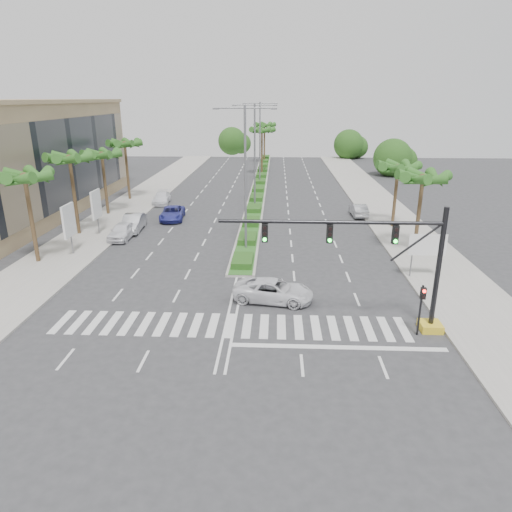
{
  "coord_description": "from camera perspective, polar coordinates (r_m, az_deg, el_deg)",
  "views": [
    {
      "loc": [
        2.61,
        -23.7,
        12.58
      ],
      "look_at": [
        1.35,
        3.81,
        3.0
      ],
      "focal_mm": 32.0,
      "sensor_mm": 36.0,
      "label": 1
    }
  ],
  "objects": [
    {
      "name": "ground",
      "position": [
        26.96,
        -3.27,
        -8.67
      ],
      "size": [
        160.0,
        160.0,
        0.0
      ],
      "primitive_type": "plane",
      "color": "#333335",
      "rests_on": "ground"
    },
    {
      "name": "footpath_right",
      "position": [
        47.16,
        18.03,
        2.85
      ],
      "size": [
        6.0,
        120.0,
        0.15
      ],
      "primitive_type": "cube",
      "color": "gray",
      "rests_on": "ground"
    },
    {
      "name": "footpath_left",
      "position": [
        48.82,
        -18.91,
        3.29
      ],
      "size": [
        6.0,
        120.0,
        0.15
      ],
      "primitive_type": "cube",
      "color": "gray",
      "rests_on": "ground"
    },
    {
      "name": "median",
      "position": [
        69.87,
        0.45,
        8.9
      ],
      "size": [
        2.2,
        75.0,
        0.2
      ],
      "primitive_type": "cube",
      "color": "gray",
      "rests_on": "ground"
    },
    {
      "name": "median_grass",
      "position": [
        69.85,
        0.45,
        8.99
      ],
      "size": [
        1.8,
        75.0,
        0.04
      ],
      "primitive_type": "cube",
      "color": "#316221",
      "rests_on": "median"
    },
    {
      "name": "building",
      "position": [
        57.72,
        -27.61,
        10.51
      ],
      "size": [
        12.0,
        36.0,
        12.0
      ],
      "primitive_type": "cube",
      "color": "tan",
      "rests_on": "ground"
    },
    {
      "name": "signal_gantry",
      "position": [
        26.25,
        17.16,
        -2.05
      ],
      "size": [
        12.6,
        1.2,
        7.2
      ],
      "color": "gold",
      "rests_on": "ground"
    },
    {
      "name": "pedestrian_signal",
      "position": [
        26.55,
        19.99,
        -5.44
      ],
      "size": [
        0.28,
        0.36,
        3.0
      ],
      "color": "black",
      "rests_on": "ground"
    },
    {
      "name": "direction_sign",
      "position": [
        35.01,
        20.63,
        1.1
      ],
      "size": [
        2.7,
        0.11,
        3.4
      ],
      "color": "slate",
      "rests_on": "ground"
    },
    {
      "name": "billboard_near",
      "position": [
        40.74,
        -22.36,
        4.07
      ],
      "size": [
        0.18,
        2.1,
        4.35
      ],
      "color": "slate",
      "rests_on": "ground"
    },
    {
      "name": "billboard_far",
      "position": [
        46.09,
        -19.35,
        6.05
      ],
      "size": [
        0.18,
        2.1,
        4.35
      ],
      "color": "slate",
      "rests_on": "ground"
    },
    {
      "name": "palm_left_near",
      "position": [
        39.18,
        -26.92,
        8.49
      ],
      "size": [
        4.57,
        4.68,
        7.55
      ],
      "color": "brown",
      "rests_on": "ground"
    },
    {
      "name": "palm_left_mid",
      "position": [
        46.2,
        -22.26,
        10.95
      ],
      "size": [
        4.57,
        4.68,
        7.95
      ],
      "color": "brown",
      "rests_on": "ground"
    },
    {
      "name": "palm_left_far",
      "position": [
        53.59,
        -18.69,
        11.69
      ],
      "size": [
        4.57,
        4.68,
        7.35
      ],
      "color": "brown",
      "rests_on": "ground"
    },
    {
      "name": "palm_left_end",
      "position": [
        61.05,
        -16.06,
        13.11
      ],
      "size": [
        4.57,
        4.68,
        7.75
      ],
      "color": "brown",
      "rests_on": "ground"
    },
    {
      "name": "palm_right_near",
      "position": [
        40.04,
        20.11,
        8.87
      ],
      "size": [
        4.57,
        4.68,
        7.05
      ],
      "color": "brown",
      "rests_on": "ground"
    },
    {
      "name": "palm_right_far",
      "position": [
        47.69,
        17.32,
        10.3
      ],
      "size": [
        4.57,
        4.68,
        6.75
      ],
      "color": "brown",
      "rests_on": "ground"
    },
    {
      "name": "palm_median_a",
      "position": [
        78.93,
        0.75,
        15.26
      ],
      "size": [
        4.57,
        4.68,
        8.05
      ],
      "color": "brown",
      "rests_on": "ground"
    },
    {
      "name": "palm_median_b",
      "position": [
        93.89,
        1.07,
        15.88
      ],
      "size": [
        4.57,
        4.68,
        8.05
      ],
      "color": "brown",
      "rests_on": "ground"
    },
    {
      "name": "streetlight_near",
      "position": [
        38.23,
        -1.34,
        10.49
      ],
      "size": [
        5.1,
        0.25,
        12.0
      ],
      "color": "slate",
      "rests_on": "ground"
    },
    {
      "name": "streetlight_mid",
      "position": [
        54.07,
        -0.16,
        13.06
      ],
      "size": [
        5.1,
        0.25,
        12.0
      ],
      "color": "slate",
      "rests_on": "ground"
    },
    {
      "name": "streetlight_far",
      "position": [
        69.98,
        0.49,
        14.45
      ],
      "size": [
        5.1,
        0.25,
        12.0
      ],
      "color": "slate",
      "rests_on": "ground"
    },
    {
      "name": "car_parked_a",
      "position": [
        44.6,
        -16.35,
        3.03
      ],
      "size": [
        1.94,
        4.55,
        1.53
      ],
      "primitive_type": "imported",
      "rotation": [
        0.0,
        0.0,
        -0.03
      ],
      "color": "white",
      "rests_on": "ground"
    },
    {
      "name": "car_parked_b",
      "position": [
        47.07,
        -15.11,
        4.03
      ],
      "size": [
        2.0,
        5.02,
        1.62
      ],
      "primitive_type": "imported",
      "rotation": [
        0.0,
        0.0,
        0.06
      ],
      "color": "silver",
      "rests_on": "ground"
    },
    {
      "name": "car_parked_c",
      "position": [
        50.51,
        -10.41,
        5.28
      ],
      "size": [
        2.82,
        5.33,
        1.43
      ],
      "primitive_type": "imported",
      "rotation": [
        0.0,
        0.0,
        0.09
      ],
      "color": "#313597",
      "rests_on": "ground"
    },
    {
      "name": "car_parked_d",
      "position": [
        58.75,
        -11.72,
        7.11
      ],
      "size": [
        2.32,
        4.88,
        1.37
      ],
      "primitive_type": "imported",
      "rotation": [
        0.0,
        0.0,
        0.09
      ],
      "color": "white",
      "rests_on": "ground"
    },
    {
      "name": "car_crossing",
      "position": [
        29.72,
        2.2,
        -4.35
      ],
      "size": [
        5.52,
        3.23,
        1.44
      ],
      "primitive_type": "imported",
      "rotation": [
        0.0,
        0.0,
        1.4
      ],
      "color": "white",
      "rests_on": "ground"
    },
    {
      "name": "car_right",
      "position": [
        52.5,
        12.7,
        5.64
      ],
      "size": [
        1.64,
        4.32,
        1.41
      ],
      "primitive_type": "imported",
      "rotation": [
        0.0,
        0.0,
        3.18
      ],
      "color": "#B2B1B6",
      "rests_on": "ground"
    }
  ]
}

